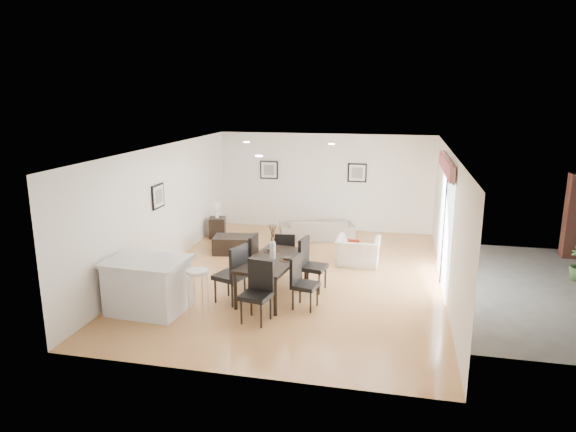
% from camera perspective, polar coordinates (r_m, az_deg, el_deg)
% --- Properties ---
extents(ground, '(8.00, 8.00, 0.00)m').
position_cam_1_polar(ground, '(10.96, 0.90, -6.74)').
color(ground, tan).
rests_on(ground, ground).
extents(wall_back, '(6.00, 0.04, 2.70)m').
position_cam_1_polar(wall_back, '(14.43, 4.10, 3.77)').
color(wall_back, white).
rests_on(wall_back, ground).
extents(wall_front, '(6.00, 0.04, 2.70)m').
position_cam_1_polar(wall_front, '(6.86, -5.79, -7.52)').
color(wall_front, white).
rests_on(wall_front, ground).
extents(wall_left, '(0.04, 8.00, 2.70)m').
position_cam_1_polar(wall_left, '(11.53, -13.85, 0.88)').
color(wall_left, white).
rests_on(wall_left, ground).
extents(wall_right, '(0.04, 8.00, 2.70)m').
position_cam_1_polar(wall_right, '(10.41, 17.33, -0.70)').
color(wall_right, white).
rests_on(wall_right, ground).
extents(ceiling, '(6.00, 8.00, 0.02)m').
position_cam_1_polar(ceiling, '(10.34, 0.96, 7.43)').
color(ceiling, white).
rests_on(ceiling, wall_back).
extents(sofa, '(2.08, 1.30, 0.57)m').
position_cam_1_polar(sofa, '(13.63, 3.23, -1.40)').
color(sofa, gray).
rests_on(sofa, ground).
extents(armchair, '(0.97, 0.85, 0.62)m').
position_cam_1_polar(armchair, '(11.70, 7.80, -3.93)').
color(armchair, beige).
rests_on(armchair, ground).
extents(dining_table, '(1.13, 1.89, 0.74)m').
position_cam_1_polar(dining_table, '(9.76, -1.70, -5.20)').
color(dining_table, black).
rests_on(dining_table, ground).
extents(dining_chair_wnear, '(0.63, 0.63, 1.11)m').
position_cam_1_polar(dining_chair_wnear, '(9.52, -6.04, -6.08)').
color(dining_chair_wnear, black).
rests_on(dining_chair_wnear, ground).
extents(dining_chair_wfar, '(0.48, 0.48, 1.05)m').
position_cam_1_polar(dining_chair_wfar, '(10.35, -4.44, -4.58)').
color(dining_chair_wfar, black).
rests_on(dining_chair_wfar, ground).
extents(dining_chair_enear, '(0.51, 0.51, 0.96)m').
position_cam_1_polar(dining_chair_enear, '(9.29, 1.45, -7.04)').
color(dining_chair_enear, black).
rests_on(dining_chair_enear, ground).
extents(dining_chair_efar, '(0.55, 0.55, 1.05)m').
position_cam_1_polar(dining_chair_efar, '(10.09, 2.38, -5.03)').
color(dining_chair_efar, black).
rests_on(dining_chair_efar, ground).
extents(dining_chair_head, '(0.55, 0.55, 1.05)m').
position_cam_1_polar(dining_chair_head, '(8.80, -3.34, -7.95)').
color(dining_chair_head, black).
rests_on(dining_chair_head, ground).
extents(dining_chair_foot, '(0.45, 0.45, 0.95)m').
position_cam_1_polar(dining_chair_foot, '(10.82, -0.25, -4.03)').
color(dining_chair_foot, black).
rests_on(dining_chair_foot, ground).
extents(vase, '(0.75, 1.22, 0.69)m').
position_cam_1_polar(vase, '(9.65, -1.72, -3.06)').
color(vase, white).
rests_on(vase, dining_table).
extents(coffee_table, '(1.14, 0.78, 0.42)m').
position_cam_1_polar(coffee_table, '(12.52, -5.82, -3.18)').
color(coffee_table, black).
rests_on(coffee_table, ground).
extents(side_table, '(0.50, 0.50, 0.55)m').
position_cam_1_polar(side_table, '(13.86, -7.84, -1.29)').
color(side_table, black).
rests_on(side_table, ground).
extents(table_lamp, '(0.22, 0.22, 0.42)m').
position_cam_1_polar(table_lamp, '(13.73, -7.92, 0.91)').
color(table_lamp, white).
rests_on(table_lamp, side_table).
extents(cushion, '(0.27, 0.13, 0.26)m').
position_cam_1_polar(cushion, '(11.57, 7.35, -3.21)').
color(cushion, '#AA2715').
rests_on(cushion, armchair).
extents(kitchen_island, '(1.44, 1.14, 0.96)m').
position_cam_1_polar(kitchen_island, '(9.50, -15.33, -7.39)').
color(kitchen_island, white).
rests_on(kitchen_island, ground).
extents(bar_stool, '(0.38, 0.38, 0.84)m').
position_cam_1_polar(bar_stool, '(9.04, -10.03, -6.65)').
color(bar_stool, white).
rests_on(bar_stool, ground).
extents(framed_print_back_left, '(0.52, 0.04, 0.52)m').
position_cam_1_polar(framed_print_back_left, '(14.67, -2.12, 5.14)').
color(framed_print_back_left, black).
rests_on(framed_print_back_left, wall_back).
extents(framed_print_back_right, '(0.52, 0.04, 0.52)m').
position_cam_1_polar(framed_print_back_right, '(14.25, 7.70, 4.78)').
color(framed_print_back_right, black).
rests_on(framed_print_back_right, wall_back).
extents(framed_print_left_wall, '(0.04, 0.52, 0.52)m').
position_cam_1_polar(framed_print_left_wall, '(11.28, -14.24, 2.14)').
color(framed_print_left_wall, black).
rests_on(framed_print_left_wall, wall_left).
extents(sliding_door, '(0.12, 2.70, 2.57)m').
position_cam_1_polar(sliding_door, '(10.63, 17.08, 1.35)').
color(sliding_door, white).
rests_on(sliding_door, wall_right).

